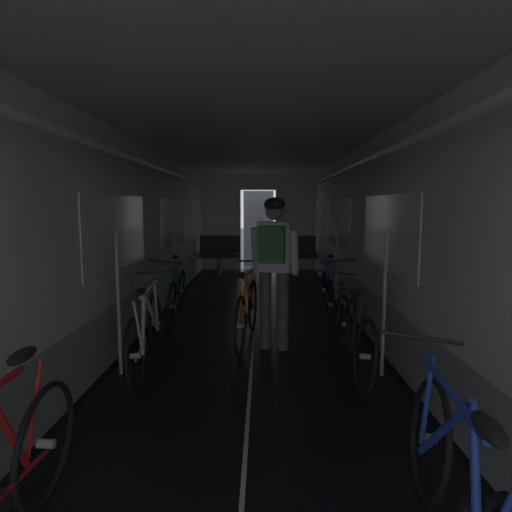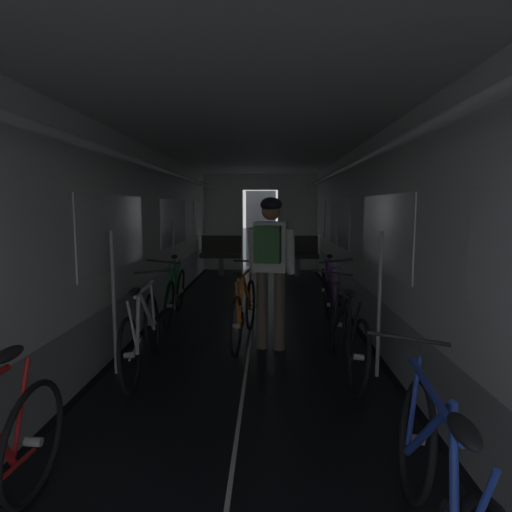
{
  "view_description": "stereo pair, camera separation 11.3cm",
  "coord_description": "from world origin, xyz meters",
  "px_view_note": "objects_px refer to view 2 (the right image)",
  "views": [
    {
      "loc": [
        0.11,
        -1.86,
        1.63
      ],
      "look_at": [
        0.0,
        5.45,
        0.77
      ],
      "focal_mm": 29.76,
      "sensor_mm": 36.0,
      "label": 1
    },
    {
      "loc": [
        0.22,
        -1.86,
        1.63
      ],
      "look_at": [
        0.0,
        5.45,
        0.77
      ],
      "focal_mm": 29.76,
      "sensor_mm": 36.0,
      "label": 2
    }
  ],
  "objects_px": {
    "bench_seat_far_right": "(297,252)",
    "bicycle_blue": "(442,493)",
    "bicycle_white": "(142,333)",
    "bicycle_black": "(347,334)",
    "bench_seat_far_left": "(221,252)",
    "bicycle_orange_in_aisle": "(244,311)",
    "person_cyclist_aisle": "(271,256)",
    "bicycle_purple": "(328,293)",
    "bicycle_green": "(175,294)"
  },
  "relations": [
    {
      "from": "bench_seat_far_right",
      "to": "bicycle_blue",
      "type": "bearing_deg",
      "value": -89.39
    },
    {
      "from": "bicycle_white",
      "to": "bicycle_black",
      "type": "distance_m",
      "value": 2.02
    },
    {
      "from": "bench_seat_far_left",
      "to": "bench_seat_far_right",
      "type": "relative_size",
      "value": 1.0
    },
    {
      "from": "bench_seat_far_left",
      "to": "bicycle_white",
      "type": "bearing_deg",
      "value": -91.25
    },
    {
      "from": "bicycle_white",
      "to": "bench_seat_far_right",
      "type": "bearing_deg",
      "value": 71.87
    },
    {
      "from": "bench_seat_far_left",
      "to": "bicycle_black",
      "type": "height_order",
      "value": "same"
    },
    {
      "from": "bicycle_orange_in_aisle",
      "to": "person_cyclist_aisle",
      "type": "bearing_deg",
      "value": -39.96
    },
    {
      "from": "bicycle_purple",
      "to": "bench_seat_far_left",
      "type": "bearing_deg",
      "value": 117.04
    },
    {
      "from": "bicycle_white",
      "to": "person_cyclist_aisle",
      "type": "relative_size",
      "value": 0.98
    },
    {
      "from": "bench_seat_far_left",
      "to": "bicycle_orange_in_aisle",
      "type": "relative_size",
      "value": 0.58
    },
    {
      "from": "bench_seat_far_right",
      "to": "bicycle_purple",
      "type": "xyz_separation_m",
      "value": [
        0.18,
        -3.88,
        -0.19
      ]
    },
    {
      "from": "bicycle_purple",
      "to": "bicycle_orange_in_aisle",
      "type": "xyz_separation_m",
      "value": [
        -1.15,
        -1.08,
        0.0
      ]
    },
    {
      "from": "bicycle_green",
      "to": "person_cyclist_aisle",
      "type": "xyz_separation_m",
      "value": [
        1.37,
        -1.22,
        0.69
      ]
    },
    {
      "from": "bicycle_purple",
      "to": "bicycle_white",
      "type": "xyz_separation_m",
      "value": [
        -2.11,
        -2.01,
        0.0
      ]
    },
    {
      "from": "bench_seat_far_right",
      "to": "person_cyclist_aisle",
      "type": "relative_size",
      "value": 0.57
    },
    {
      "from": "bicycle_white",
      "to": "bicycle_green",
      "type": "bearing_deg",
      "value": 92.84
    },
    {
      "from": "bicycle_purple",
      "to": "bicycle_blue",
      "type": "height_order",
      "value": "same"
    },
    {
      "from": "bicycle_blue",
      "to": "person_cyclist_aisle",
      "type": "height_order",
      "value": "person_cyclist_aisle"
    },
    {
      "from": "bicycle_blue",
      "to": "bicycle_orange_in_aisle",
      "type": "distance_m",
      "value": 3.4
    },
    {
      "from": "person_cyclist_aisle",
      "to": "bicycle_orange_in_aisle",
      "type": "bearing_deg",
      "value": 140.04
    },
    {
      "from": "bicycle_blue",
      "to": "bicycle_black",
      "type": "distance_m",
      "value": 2.32
    },
    {
      "from": "bench_seat_far_left",
      "to": "bicycle_orange_in_aisle",
      "type": "bearing_deg",
      "value": -80.52
    },
    {
      "from": "bicycle_purple",
      "to": "bicycle_black",
      "type": "xyz_separation_m",
      "value": [
        -0.09,
        -1.99,
        -0.0
      ]
    },
    {
      "from": "person_cyclist_aisle",
      "to": "bicycle_orange_in_aisle",
      "type": "distance_m",
      "value": 0.8
    },
    {
      "from": "bench_seat_far_left",
      "to": "person_cyclist_aisle",
      "type": "distance_m",
      "value": 5.37
    },
    {
      "from": "bicycle_purple",
      "to": "bicycle_orange_in_aisle",
      "type": "distance_m",
      "value": 1.58
    },
    {
      "from": "bench_seat_far_right",
      "to": "bicycle_blue",
      "type": "distance_m",
      "value": 8.19
    },
    {
      "from": "bench_seat_far_left",
      "to": "person_cyclist_aisle",
      "type": "height_order",
      "value": "person_cyclist_aisle"
    },
    {
      "from": "bicycle_purple",
      "to": "person_cyclist_aisle",
      "type": "relative_size",
      "value": 0.98
    },
    {
      "from": "bench_seat_far_left",
      "to": "bench_seat_far_right",
      "type": "distance_m",
      "value": 1.8
    },
    {
      "from": "bicycle_blue",
      "to": "bicycle_orange_in_aisle",
      "type": "height_order",
      "value": "bicycle_blue"
    },
    {
      "from": "bicycle_blue",
      "to": "bicycle_green",
      "type": "bearing_deg",
      "value": 116.76
    },
    {
      "from": "bicycle_white",
      "to": "person_cyclist_aisle",
      "type": "xyz_separation_m",
      "value": [
        1.27,
        0.67,
        0.69
      ]
    },
    {
      "from": "bicycle_orange_in_aisle",
      "to": "bench_seat_far_left",
      "type": "bearing_deg",
      "value": 99.48
    },
    {
      "from": "bicycle_black",
      "to": "bicycle_orange_in_aisle",
      "type": "distance_m",
      "value": 1.4
    },
    {
      "from": "person_cyclist_aisle",
      "to": "bench_seat_far_left",
      "type": "bearing_deg",
      "value": 102.36
    },
    {
      "from": "bench_seat_far_left",
      "to": "bicycle_orange_in_aisle",
      "type": "height_order",
      "value": "bench_seat_far_left"
    },
    {
      "from": "bicycle_black",
      "to": "bench_seat_far_left",
      "type": "bearing_deg",
      "value": 107.87
    },
    {
      "from": "bicycle_green",
      "to": "bicycle_blue",
      "type": "height_order",
      "value": "same"
    },
    {
      "from": "bicycle_black",
      "to": "bicycle_orange_in_aisle",
      "type": "bearing_deg",
      "value": 139.44
    },
    {
      "from": "bench_seat_far_left",
      "to": "bicycle_purple",
      "type": "height_order",
      "value": "bench_seat_far_left"
    },
    {
      "from": "bicycle_green",
      "to": "bicycle_white",
      "type": "distance_m",
      "value": 1.89
    },
    {
      "from": "bench_seat_far_right",
      "to": "bicycle_orange_in_aisle",
      "type": "height_order",
      "value": "bench_seat_far_right"
    },
    {
      "from": "person_cyclist_aisle",
      "to": "bicycle_orange_in_aisle",
      "type": "xyz_separation_m",
      "value": [
        -0.32,
        0.26,
        -0.69
      ]
    },
    {
      "from": "bicycle_blue",
      "to": "bicycle_purple",
      "type": "bearing_deg",
      "value": 88.78
    },
    {
      "from": "person_cyclist_aisle",
      "to": "bicycle_orange_in_aisle",
      "type": "height_order",
      "value": "person_cyclist_aisle"
    },
    {
      "from": "bicycle_blue",
      "to": "person_cyclist_aisle",
      "type": "relative_size",
      "value": 0.98
    },
    {
      "from": "bicycle_purple",
      "to": "bicycle_green",
      "type": "bearing_deg",
      "value": -176.68
    },
    {
      "from": "bicycle_black",
      "to": "bench_seat_far_right",
      "type": "bearing_deg",
      "value": 90.91
    },
    {
      "from": "bench_seat_far_left",
      "to": "person_cyclist_aisle",
      "type": "xyz_separation_m",
      "value": [
        1.14,
        -5.22,
        0.5
      ]
    }
  ]
}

